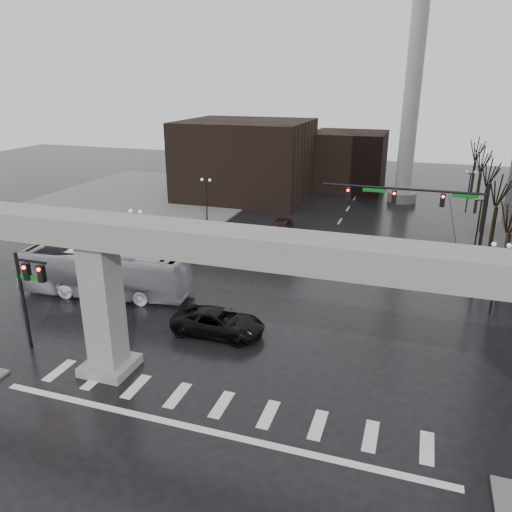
% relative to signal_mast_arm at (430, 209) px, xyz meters
% --- Properties ---
extents(ground, '(160.00, 160.00, 0.00)m').
position_rel_signal_mast_arm_xyz_m(ground, '(-8.99, -18.80, -5.83)').
color(ground, black).
rests_on(ground, ground).
extents(sidewalk_nw, '(28.00, 36.00, 0.15)m').
position_rel_signal_mast_arm_xyz_m(sidewalk_nw, '(-34.99, 17.20, -5.75)').
color(sidewalk_nw, '#63605E').
rests_on(sidewalk_nw, ground).
extents(elevated_guideway, '(48.00, 2.60, 8.70)m').
position_rel_signal_mast_arm_xyz_m(elevated_guideway, '(-7.73, -18.80, 1.05)').
color(elevated_guideway, gray).
rests_on(elevated_guideway, ground).
extents(building_far_left, '(16.00, 14.00, 10.00)m').
position_rel_signal_mast_arm_xyz_m(building_far_left, '(-22.99, 23.20, -0.83)').
color(building_far_left, black).
rests_on(building_far_left, ground).
extents(building_far_mid, '(10.00, 10.00, 8.00)m').
position_rel_signal_mast_arm_xyz_m(building_far_mid, '(-10.99, 33.20, -1.83)').
color(building_far_mid, black).
rests_on(building_far_mid, ground).
extents(smokestack, '(3.60, 3.60, 30.00)m').
position_rel_signal_mast_arm_xyz_m(smokestack, '(-2.99, 27.20, 7.52)').
color(smokestack, beige).
rests_on(smokestack, ground).
extents(signal_mast_arm, '(12.12, 0.43, 8.00)m').
position_rel_signal_mast_arm_xyz_m(signal_mast_arm, '(0.00, 0.00, 0.00)').
color(signal_mast_arm, black).
rests_on(signal_mast_arm, ground).
extents(signal_left_pole, '(2.30, 0.30, 6.00)m').
position_rel_signal_mast_arm_xyz_m(signal_left_pole, '(-21.24, -18.30, -1.76)').
color(signal_left_pole, black).
rests_on(signal_left_pole, ground).
extents(lamp_right_0, '(1.22, 0.32, 5.11)m').
position_rel_signal_mast_arm_xyz_m(lamp_right_0, '(4.51, -4.80, -2.36)').
color(lamp_right_0, black).
rests_on(lamp_right_0, ground).
extents(lamp_right_1, '(1.22, 0.32, 5.11)m').
position_rel_signal_mast_arm_xyz_m(lamp_right_1, '(4.51, 9.20, -2.36)').
color(lamp_right_1, black).
rests_on(lamp_right_1, ground).
extents(lamp_right_2, '(1.22, 0.32, 5.11)m').
position_rel_signal_mast_arm_xyz_m(lamp_right_2, '(4.51, 23.20, -2.36)').
color(lamp_right_2, black).
rests_on(lamp_right_2, ground).
extents(lamp_left_0, '(1.22, 0.32, 5.11)m').
position_rel_signal_mast_arm_xyz_m(lamp_left_0, '(-22.49, -4.80, -2.36)').
color(lamp_left_0, black).
rests_on(lamp_left_0, ground).
extents(lamp_left_1, '(1.22, 0.32, 5.11)m').
position_rel_signal_mast_arm_xyz_m(lamp_left_1, '(-22.49, 9.20, -2.36)').
color(lamp_left_1, black).
rests_on(lamp_left_1, ground).
extents(lamp_left_2, '(1.22, 0.32, 5.11)m').
position_rel_signal_mast_arm_xyz_m(lamp_left_2, '(-22.49, 23.20, -2.36)').
color(lamp_left_2, black).
rests_on(lamp_left_2, ground).
extents(tree_right_0, '(1.09, 1.58, 7.50)m').
position_rel_signal_mast_arm_xyz_m(tree_right_0, '(5.54, -0.78, -3.04)').
color(tree_right_0, black).
rests_on(tree_right_0, ground).
extents(tree_right_1, '(1.09, 1.61, 7.67)m').
position_rel_signal_mast_arm_xyz_m(tree_right_1, '(5.54, 7.22, -2.98)').
color(tree_right_1, black).
rests_on(tree_right_1, ground).
extents(tree_right_2, '(1.10, 1.63, 7.85)m').
position_rel_signal_mast_arm_xyz_m(tree_right_2, '(5.54, 15.22, -2.91)').
color(tree_right_2, black).
rests_on(tree_right_2, ground).
extents(tree_right_3, '(1.11, 1.66, 8.02)m').
position_rel_signal_mast_arm_xyz_m(tree_right_3, '(5.54, 23.22, -2.85)').
color(tree_right_3, black).
rests_on(tree_right_3, ground).
extents(tree_right_4, '(1.12, 1.69, 8.19)m').
position_rel_signal_mast_arm_xyz_m(tree_right_4, '(5.54, 31.22, -2.79)').
color(tree_right_4, black).
rests_on(tree_right_4, ground).
extents(pickup_truck, '(5.81, 2.71, 1.61)m').
position_rel_signal_mast_arm_xyz_m(pickup_truck, '(-11.89, -13.19, -5.02)').
color(pickup_truck, black).
rests_on(pickup_truck, ground).
extents(city_bus, '(12.95, 4.42, 3.54)m').
position_rel_signal_mast_arm_xyz_m(city_bus, '(-22.11, -10.21, -4.06)').
color(city_bus, silver).
rests_on(city_bus, ground).
extents(far_car, '(2.22, 4.91, 1.63)m').
position_rel_signal_mast_arm_xyz_m(far_car, '(-13.84, 8.08, -5.01)').
color(far_car, black).
rests_on(far_car, ground).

